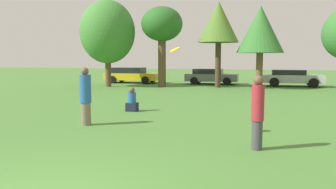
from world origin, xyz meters
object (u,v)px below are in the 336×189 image
object	(u,v)px
person_thrower	(85,96)
tree_0	(107,32)
bystander_sitting	(132,101)
parked_car_yellow	(132,75)
tree_1	(162,26)
person_catcher	(258,112)
frisbee	(175,50)
tree_3	(260,30)
tree_2	(219,23)
parked_car_silver	(292,77)
parked_car_grey	(211,76)

from	to	relation	value
person_thrower	tree_0	xyz separation A→B (m)	(-5.68, 13.73, 3.03)
bystander_sitting	parked_car_yellow	world-z (taller)	parked_car_yellow
person_thrower	bystander_sitting	world-z (taller)	person_thrower
tree_1	parked_car_yellow	world-z (taller)	tree_1
person_catcher	tree_0	xyz separation A→B (m)	(-10.91, 15.35, 3.06)
person_thrower	frisbee	world-z (taller)	frisbee
frisbee	tree_3	size ratio (longest dim) A/B	0.05
tree_2	parked_car_silver	bearing A→B (deg)	24.41
parked_car_yellow	parked_car_silver	world-z (taller)	parked_car_yellow
person_catcher	bystander_sitting	world-z (taller)	person_catcher
person_thrower	tree_3	distance (m)	16.00
person_catcher	tree_2	distance (m)	17.39
person_catcher	tree_0	distance (m)	19.08
person_catcher	tree_3	world-z (taller)	tree_3
frisbee	parked_car_grey	size ratio (longest dim) A/B	0.07
tree_2	parked_car_silver	distance (m)	6.82
person_catcher	tree_3	size ratio (longest dim) A/B	0.31
tree_1	frisbee	bearing A→B (deg)	-72.31
frisbee	tree_2	size ratio (longest dim) A/B	0.05
tree_1	tree_2	bearing A→B (deg)	9.25
parked_car_silver	person_thrower	bearing A→B (deg)	-113.13
person_thrower	bystander_sitting	xyz separation A→B (m)	(0.34, 3.07, -0.52)
person_thrower	person_catcher	bearing A→B (deg)	-0.00
parked_car_grey	tree_1	bearing A→B (deg)	-129.76
frisbee	bystander_sitting	bearing A→B (deg)	124.94
bystander_sitting	person_thrower	bearing A→B (deg)	-96.30
frisbee	tree_3	distance (m)	15.97
person_catcher	tree_2	world-z (taller)	tree_2
frisbee	tree_3	world-z (taller)	tree_3
frisbee	tree_0	xyz separation A→B (m)	(-8.77, 14.60, 1.63)
parked_car_silver	frisbee	bearing A→B (deg)	-103.34
person_catcher	parked_car_yellow	bearing A→B (deg)	-44.03
tree_1	person_catcher	bearing A→B (deg)	-66.40
person_thrower	tree_2	world-z (taller)	tree_2
tree_0	parked_car_silver	distance (m)	13.85
parked_car_silver	person_catcher	bearing A→B (deg)	-96.60
parked_car_yellow	parked_car_silver	bearing A→B (deg)	-1.69
parked_car_grey	parked_car_silver	size ratio (longest dim) A/B	0.96
frisbee	parked_car_silver	bearing A→B (deg)	77.17
tree_0	tree_1	distance (m)	3.97
tree_1	parked_car_grey	world-z (taller)	tree_1
frisbee	parked_car_grey	xyz separation A→B (m)	(-1.89, 19.01, -1.66)
frisbee	bystander_sitting	xyz separation A→B (m)	(-2.75, 3.94, -1.92)
bystander_sitting	tree_2	size ratio (longest dim) A/B	0.16
frisbee	parked_car_yellow	size ratio (longest dim) A/B	0.06
tree_0	parked_car_grey	distance (m)	8.81
tree_0	tree_2	world-z (taller)	tree_0
tree_0	parked_car_yellow	distance (m)	5.14
tree_2	tree_3	world-z (taller)	tree_2
tree_0	bystander_sitting	bearing A→B (deg)	-60.56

